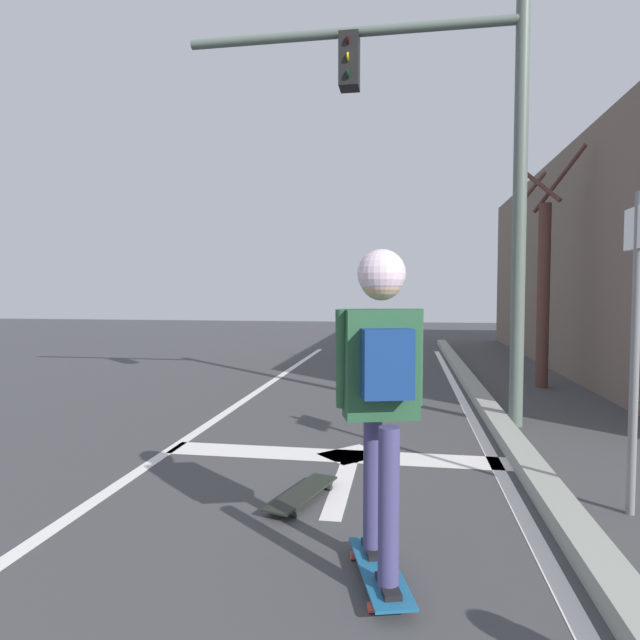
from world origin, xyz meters
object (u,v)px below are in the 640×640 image
Objects in this scene: street_sign_post at (636,306)px; roadside_tree at (543,283)px; skateboard at (380,571)px; traffic_signal_mast at (443,139)px; spare_skateboard at (302,493)px; skater at (381,366)px.

street_sign_post is 0.58× the size of roadside_tree.
skateboard is 0.16× the size of traffic_signal_mast.
spare_skateboard is at bearing -119.26° from roadside_tree.
street_sign_post is at bearing -64.68° from traffic_signal_mast.
traffic_signal_mast reaches higher than skateboard.
traffic_signal_mast is (1.20, 2.66, 3.38)m from spare_skateboard.
street_sign_post is (1.75, 1.22, 0.30)m from skater.
street_sign_post is at bearing -97.12° from roadside_tree.
traffic_signal_mast is at bearing 115.32° from street_sign_post.
traffic_signal_mast is at bearing 65.71° from spare_skateboard.
street_sign_post is at bearing 3.40° from spare_skateboard.
skateboard is at bearing -98.50° from traffic_signal_mast.
traffic_signal_mast is 3.76m from roadside_tree.
roadside_tree is (2.41, 6.52, 1.69)m from skateboard.
skater is 2.15m from street_sign_post.
roadside_tree is at bearing 60.74° from spare_skateboard.
skater is 6.99m from roadside_tree.
street_sign_post is at bearing 34.50° from skateboard.
skateboard is at bearing -145.50° from street_sign_post.
street_sign_post is (2.39, 0.14, 1.45)m from spare_skateboard.
roadside_tree is at bearing 82.88° from street_sign_post.
skateboard is 0.46× the size of skater.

